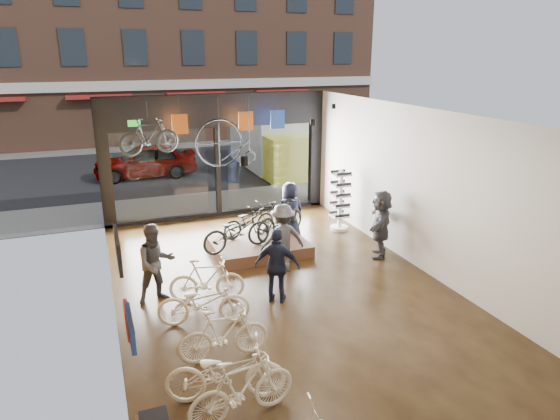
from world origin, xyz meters
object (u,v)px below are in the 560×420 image
floor_bike_5 (207,280)px  display_bike_right (249,220)px  display_bike_left (237,231)px  penny_farthing (229,144)px  floor_bike_2 (226,372)px  display_bike_mid (280,219)px  floor_bike_3 (224,334)px  customer_4 (290,212)px  sunglasses_rack (340,200)px  hung_bike (149,136)px  customer_5 (381,224)px  customer_1 (156,263)px  box_truck (276,141)px  display_platform (259,246)px  floor_bike_1 (242,388)px  customer_2 (277,266)px  customer_3 (283,238)px  floor_bike_4 (204,302)px  street_car (145,161)px

floor_bike_5 → display_bike_right: (1.74, 2.66, 0.25)m
display_bike_left → penny_farthing: bearing=-24.8°
floor_bike_2 → display_bike_mid: (2.91, 5.39, 0.35)m
floor_bike_2 → display_bike_left: (1.61, 4.97, 0.32)m
floor_bike_3 → customer_4: size_ratio=0.94×
floor_bike_3 → sunglasses_rack: size_ratio=0.88×
penny_farthing → hung_bike: size_ratio=1.07×
display_bike_mid → hung_bike: 3.99m
floor_bike_2 → customer_5: bearing=-37.6°
customer_1 → customer_5: bearing=-6.7°
box_truck → customer_1: box_truck is taller
display_platform → customer_1: customer_1 is taller
customer_5 → floor_bike_5: bearing=-46.9°
floor_bike_3 → customer_4: bearing=-31.7°
floor_bike_1 → customer_2: size_ratio=1.03×
display_platform → customer_2: (-0.49, -2.70, 0.65)m
display_bike_left → sunglasses_rack: (3.42, 1.16, 0.10)m
box_truck → floor_bike_2: bearing=-113.2°
customer_4 → floor_bike_3: bearing=51.1°
display_bike_mid → customer_3: 1.42m
display_bike_left → display_bike_mid: bearing=-85.0°
display_bike_left → hung_bike: (-1.72, 1.97, 2.14)m
floor_bike_3 → display_bike_right: (1.94, 4.81, 0.25)m
floor_bike_5 → customer_3: (2.02, 0.87, 0.35)m
floor_bike_2 → floor_bike_4: floor_bike_2 is taller
floor_bike_5 → penny_farthing: 4.99m
sunglasses_rack → penny_farthing: penny_farthing is taller
sunglasses_rack → display_bike_mid: bearing=-167.7°
display_platform → display_bike_mid: (0.63, 0.06, 0.67)m
customer_5 → display_bike_left: bearing=-72.6°
customer_3 → customer_4: customer_4 is taller
street_car → display_platform: street_car is taller
box_truck → customer_2: bearing=-110.2°
street_car → customer_5: size_ratio=2.38×
floor_bike_5 → customer_1: (-0.96, 0.37, 0.37)m
street_car → floor_bike_3: size_ratio=2.63×
floor_bike_4 → display_bike_left: display_bike_left is taller
box_truck → display_platform: (-3.60, -8.41, -1.17)m
floor_bike_5 → display_bike_left: bearing=-20.6°
floor_bike_5 → customer_4: (2.91, 2.64, 0.36)m
street_car → penny_farthing: size_ratio=2.44×
box_truck → floor_bike_5: 11.92m
display_bike_right → customer_4: size_ratio=0.96×
customer_4 → hung_bike: (-3.46, 1.13, 2.10)m
floor_bike_2 → hung_bike: (-0.11, 6.94, 2.45)m
hung_bike → display_platform: bearing=-137.5°
display_bike_mid → hung_bike: (-3.02, 1.55, 2.11)m
box_truck → floor_bike_2: size_ratio=3.75×
display_bike_right → customer_2: customer_2 is taller
display_bike_right → sunglasses_rack: (2.85, 0.30, 0.17)m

